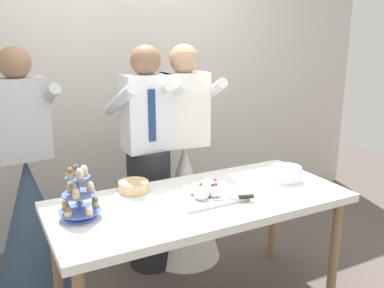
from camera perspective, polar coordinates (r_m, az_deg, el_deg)
rear_wall at (r=3.67m, az=-9.50°, el=10.29°), size 5.20×0.10×2.90m
dessert_table at (r=2.59m, az=1.22°, el=-8.84°), size 1.80×0.80×0.78m
cupcake_stand at (r=2.34m, az=-15.04°, el=-7.00°), size 0.23×0.23×0.31m
main_cake_tray at (r=2.54m, az=2.02°, el=-6.56°), size 0.43×0.34×0.13m
plate_stack at (r=2.89m, az=12.69°, el=-3.93°), size 0.21×0.21×0.10m
round_cake at (r=2.65m, az=-7.91°, el=-5.87°), size 0.24×0.24×0.08m
person_groom at (r=3.10m, az=-5.88°, el=-3.86°), size 0.48×0.51×1.66m
person_bride at (r=3.26m, az=-1.01°, el=-5.86°), size 0.56×0.56×1.66m
person_guest at (r=3.15m, az=-21.10°, el=-7.74°), size 0.56×0.56×1.66m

